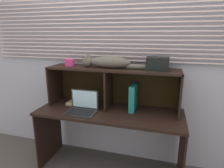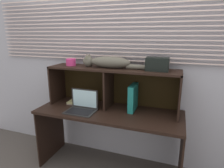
{
  "view_description": "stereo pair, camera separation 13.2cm",
  "coord_description": "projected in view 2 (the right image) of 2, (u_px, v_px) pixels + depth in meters",
  "views": [
    {
      "loc": [
        0.58,
        -1.72,
        1.6
      ],
      "look_at": [
        0.0,
        0.33,
        1.05
      ],
      "focal_mm": 30.52,
      "sensor_mm": 36.0,
      "label": 1
    },
    {
      "loc": [
        0.71,
        -1.68,
        1.6
      ],
      "look_at": [
        0.0,
        0.33,
        1.05
      ],
      "focal_mm": 30.52,
      "sensor_mm": 36.0,
      "label": 2
    }
  ],
  "objects": [
    {
      "name": "back_panel_with_blinds",
      "position": [
        118.0,
        63.0,
        2.34
      ],
      "size": [
        4.4,
        0.08,
        2.5
      ],
      "color": "#ABAFBA",
      "rests_on": "ground"
    },
    {
      "name": "laptop",
      "position": [
        82.0,
        106.0,
        2.16
      ],
      "size": [
        0.33,
        0.24,
        0.24
      ],
      "color": "black",
      "rests_on": "desk"
    },
    {
      "name": "cat",
      "position": [
        108.0,
        62.0,
        2.15
      ],
      "size": [
        0.81,
        0.16,
        0.15
      ],
      "color": "#555247",
      "rests_on": "hutch_shelf_unit"
    },
    {
      "name": "book_stack",
      "position": [
        77.0,
        101.0,
        2.42
      ],
      "size": [
        0.18,
        0.24,
        0.04
      ],
      "color": "gray",
      "rests_on": "desk"
    },
    {
      "name": "small_basket",
      "position": [
        71.0,
        62.0,
        2.31
      ],
      "size": [
        0.12,
        0.12,
        0.08
      ],
      "primitive_type": "cylinder",
      "color": "#C83374",
      "rests_on": "hutch_shelf_unit"
    },
    {
      "name": "binder_upright",
      "position": [
        133.0,
        98.0,
        2.15
      ],
      "size": [
        0.06,
        0.25,
        0.3
      ],
      "primitive_type": "cube",
      "color": "#1A756F",
      "rests_on": "desk"
    },
    {
      "name": "hutch_shelf_unit",
      "position": [
        113.0,
        79.0,
        2.22
      ],
      "size": [
        1.51,
        0.34,
        0.47
      ],
      "color": "black",
      "rests_on": "desk"
    },
    {
      "name": "storage_box",
      "position": [
        157.0,
        64.0,
        1.97
      ],
      "size": [
        0.23,
        0.15,
        0.14
      ],
      "primitive_type": "cube",
      "color": "black",
      "rests_on": "hutch_shelf_unit"
    },
    {
      "name": "desk",
      "position": [
        108.0,
        122.0,
        2.2
      ],
      "size": [
        1.65,
        0.6,
        0.76
      ],
      "color": "black",
      "rests_on": "ground"
    }
  ]
}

